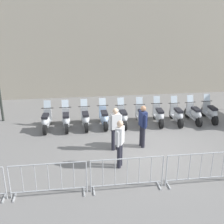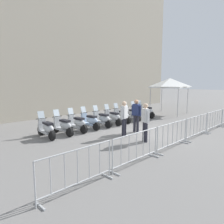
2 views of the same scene
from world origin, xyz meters
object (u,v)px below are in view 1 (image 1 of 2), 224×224
(motorcycle_1, at_px, (66,120))
(motorcycle_8, at_px, (194,114))
(barrier_segment_3, at_px, (201,168))
(motorcycle_5, at_px, (141,116))
(officer_mid_plaza, at_px, (120,141))
(motorcycle_0, at_px, (46,120))
(motorcycle_7, at_px, (177,115))
(motorcycle_6, at_px, (159,115))
(officer_near_row_end, at_px, (115,127))
(motorcycle_4, at_px, (123,117))
(barrier_segment_2, at_px, (127,174))
(motorcycle_3, at_px, (104,117))
(motorcycle_9, at_px, (210,112))
(barrier_segment_1, at_px, (49,180))
(officer_by_barriers, at_px, (143,124))
(motorcycle_2, at_px, (85,119))

(motorcycle_1, relative_size, motorcycle_8, 1.00)
(motorcycle_8, bearing_deg, barrier_segment_3, -119.54)
(motorcycle_5, relative_size, officer_mid_plaza, 0.99)
(motorcycle_0, distance_m, motorcycle_8, 7.09)
(motorcycle_0, bearing_deg, motorcycle_7, -8.93)
(motorcycle_6, xyz_separation_m, motorcycle_7, (0.87, -0.20, 0.00))
(officer_near_row_end, relative_size, officer_mid_plaza, 1.00)
(motorcycle_4, distance_m, barrier_segment_3, 5.26)
(motorcycle_0, relative_size, barrier_segment_2, 0.77)
(motorcycle_7, height_order, officer_near_row_end, officer_near_row_end)
(motorcycle_4, bearing_deg, motorcycle_3, 169.04)
(officer_near_row_end, bearing_deg, motorcycle_0, 131.65)
(motorcycle_1, relative_size, motorcycle_9, 1.00)
(barrier_segment_1, xyz_separation_m, officer_by_barriers, (3.82, 2.24, 0.45))
(motorcycle_2, bearing_deg, barrier_segment_1, -112.60)
(motorcycle_0, xyz_separation_m, motorcycle_6, (5.26, -0.76, 0.00))
(motorcycle_0, distance_m, motorcycle_4, 3.55)
(motorcycle_7, distance_m, motorcycle_9, 1.77)
(motorcycle_6, distance_m, barrier_segment_1, 6.96)
(officer_near_row_end, height_order, officer_mid_plaza, same)
(motorcycle_6, height_order, motorcycle_7, same)
(motorcycle_4, xyz_separation_m, motorcycle_6, (1.75, -0.24, 0.00))
(motorcycle_3, xyz_separation_m, motorcycle_8, (4.37, -0.70, 0.00))
(officer_mid_plaza, bearing_deg, motorcycle_3, 84.06)
(motorcycle_3, height_order, motorcycle_7, same)
(motorcycle_4, xyz_separation_m, motorcycle_9, (4.38, -0.59, 0.00))
(motorcycle_5, bearing_deg, motorcycle_2, 170.90)
(motorcycle_0, relative_size, motorcycle_8, 0.99)
(officer_by_barriers, bearing_deg, motorcycle_5, 69.82)
(motorcycle_4, distance_m, officer_mid_plaza, 3.77)
(motorcycle_3, height_order, motorcycle_6, same)
(motorcycle_1, height_order, officer_by_barriers, officer_by_barriers)
(barrier_segment_1, distance_m, barrier_segment_3, 4.65)
(motorcycle_4, distance_m, motorcycle_9, 4.42)
(motorcycle_7, height_order, motorcycle_9, same)
(motorcycle_7, xyz_separation_m, motorcycle_8, (0.89, -0.09, 0.00))
(motorcycle_6, bearing_deg, motorcycle_2, 171.65)
(motorcycle_0, xyz_separation_m, motorcycle_1, (0.88, -0.15, 0.00))
(motorcycle_6, bearing_deg, officer_mid_plaza, -132.46)
(motorcycle_6, relative_size, barrier_segment_3, 0.77)
(motorcycle_1, distance_m, motorcycle_8, 6.20)
(officer_near_row_end, xyz_separation_m, officer_by_barriers, (1.12, -0.03, 0.00))
(motorcycle_1, bearing_deg, officer_near_row_end, -58.89)
(motorcycle_1, bearing_deg, motorcycle_8, -8.45)
(motorcycle_4, height_order, motorcycle_8, same)
(motorcycle_8, distance_m, barrier_segment_1, 8.27)
(motorcycle_0, height_order, motorcycle_9, same)
(motorcycle_0, xyz_separation_m, motorcycle_3, (2.64, -0.35, 0.00))
(motorcycle_3, xyz_separation_m, officer_mid_plaza, (-0.38, -3.69, 0.53))
(motorcycle_3, bearing_deg, barrier_segment_3, -72.08)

